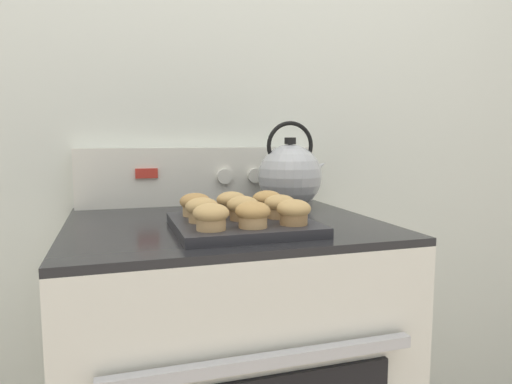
{
  "coord_description": "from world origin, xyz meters",
  "views": [
    {
      "loc": [
        -0.26,
        -0.77,
        1.12
      ],
      "look_at": [
        0.06,
        0.25,
        0.99
      ],
      "focal_mm": 32.0,
      "sensor_mm": 36.0,
      "label": 1
    }
  ],
  "objects_px": {
    "muffin_r0_c2": "(294,212)",
    "muffin_r1_c2": "(280,206)",
    "muffin_pan": "(242,224)",
    "muffin_r1_c1": "(243,208)",
    "muffin_r2_c0": "(195,204)",
    "muffin_r2_c2": "(267,201)",
    "muffin_r0_c0": "(211,216)",
    "muffin_r2_c1": "(231,202)",
    "muffin_r0_c1": "(253,214)",
    "muffin_r1_c0": "(202,209)",
    "tea_kettle": "(290,175)"
  },
  "relations": [
    {
      "from": "muffin_r1_c1",
      "to": "muffin_r2_c2",
      "type": "xyz_separation_m",
      "value": [
        0.09,
        0.09,
        0.0
      ]
    },
    {
      "from": "muffin_r0_c0",
      "to": "muffin_r0_c1",
      "type": "bearing_deg",
      "value": -0.3
    },
    {
      "from": "muffin_pan",
      "to": "muffin_r2_c2",
      "type": "height_order",
      "value": "muffin_r2_c2"
    },
    {
      "from": "muffin_pan",
      "to": "muffin_r2_c1",
      "type": "relative_size",
      "value": 4.14
    },
    {
      "from": "muffin_r2_c1",
      "to": "muffin_r0_c0",
      "type": "bearing_deg",
      "value": -115.97
    },
    {
      "from": "muffin_r2_c2",
      "to": "muffin_r1_c0",
      "type": "bearing_deg",
      "value": -154.67
    },
    {
      "from": "muffin_r1_c0",
      "to": "muffin_r2_c1",
      "type": "xyz_separation_m",
      "value": [
        0.09,
        0.09,
        0.0
      ]
    },
    {
      "from": "muffin_r0_c1",
      "to": "muffin_r1_c2",
      "type": "bearing_deg",
      "value": 44.02
    },
    {
      "from": "muffin_r2_c1",
      "to": "muffin_r2_c2",
      "type": "height_order",
      "value": "same"
    },
    {
      "from": "muffin_r2_c1",
      "to": "muffin_r1_c2",
      "type": "bearing_deg",
      "value": -45.21
    },
    {
      "from": "muffin_r0_c1",
      "to": "tea_kettle",
      "type": "bearing_deg",
      "value": 57.89
    },
    {
      "from": "muffin_pan",
      "to": "muffin_r0_c0",
      "type": "relative_size",
      "value": 4.14
    },
    {
      "from": "muffin_r0_c0",
      "to": "tea_kettle",
      "type": "xyz_separation_m",
      "value": [
        0.32,
        0.37,
        0.05
      ]
    },
    {
      "from": "muffin_r1_c1",
      "to": "tea_kettle",
      "type": "height_order",
      "value": "tea_kettle"
    },
    {
      "from": "muffin_r1_c0",
      "to": "muffin_r1_c2",
      "type": "xyz_separation_m",
      "value": [
        0.19,
        -0.0,
        0.0
      ]
    },
    {
      "from": "muffin_r1_c2",
      "to": "muffin_r2_c2",
      "type": "xyz_separation_m",
      "value": [
        -0.0,
        0.09,
        0.0
      ]
    },
    {
      "from": "muffin_r1_c0",
      "to": "muffin_r1_c1",
      "type": "height_order",
      "value": "same"
    },
    {
      "from": "muffin_pan",
      "to": "tea_kettle",
      "type": "bearing_deg",
      "value": 50.15
    },
    {
      "from": "muffin_r1_c0",
      "to": "muffin_r2_c0",
      "type": "distance_m",
      "value": 0.09
    },
    {
      "from": "muffin_r1_c0",
      "to": "muffin_r2_c1",
      "type": "bearing_deg",
      "value": 45.2
    },
    {
      "from": "muffin_r2_c0",
      "to": "muffin_r2_c2",
      "type": "relative_size",
      "value": 1.0
    },
    {
      "from": "muffin_r0_c2",
      "to": "muffin_r1_c1",
      "type": "height_order",
      "value": "same"
    },
    {
      "from": "muffin_r0_c2",
      "to": "tea_kettle",
      "type": "distance_m",
      "value": 0.39
    },
    {
      "from": "muffin_pan",
      "to": "tea_kettle",
      "type": "distance_m",
      "value": 0.37
    },
    {
      "from": "muffin_r0_c2",
      "to": "muffin_r2_c0",
      "type": "xyz_separation_m",
      "value": [
        -0.19,
        0.18,
        0.0
      ]
    },
    {
      "from": "muffin_pan",
      "to": "muffin_r1_c1",
      "type": "bearing_deg",
      "value": -21.24
    },
    {
      "from": "muffin_pan",
      "to": "muffin_r1_c2",
      "type": "xyz_separation_m",
      "value": [
        0.09,
        -0.0,
        0.04
      ]
    },
    {
      "from": "muffin_r2_c2",
      "to": "tea_kettle",
      "type": "height_order",
      "value": "tea_kettle"
    },
    {
      "from": "muffin_r0_c2",
      "to": "muffin_r2_c1",
      "type": "height_order",
      "value": "same"
    },
    {
      "from": "muffin_r0_c0",
      "to": "muffin_r1_c1",
      "type": "relative_size",
      "value": 1.0
    },
    {
      "from": "muffin_r0_c0",
      "to": "muffin_r2_c0",
      "type": "height_order",
      "value": "same"
    },
    {
      "from": "muffin_r2_c0",
      "to": "muffin_r1_c1",
      "type": "bearing_deg",
      "value": -43.42
    },
    {
      "from": "muffin_r1_c0",
      "to": "muffin_pan",
      "type": "bearing_deg",
      "value": -0.56
    },
    {
      "from": "muffin_r0_c2",
      "to": "muffin_r1_c2",
      "type": "bearing_deg",
      "value": 90.02
    },
    {
      "from": "muffin_r2_c2",
      "to": "tea_kettle",
      "type": "distance_m",
      "value": 0.23
    },
    {
      "from": "muffin_r0_c0",
      "to": "muffin_r0_c2",
      "type": "xyz_separation_m",
      "value": [
        0.19,
        0.0,
        0.0
      ]
    },
    {
      "from": "muffin_pan",
      "to": "muffin_r1_c2",
      "type": "distance_m",
      "value": 0.1
    },
    {
      "from": "muffin_r0_c0",
      "to": "muffin_r2_c1",
      "type": "xyz_separation_m",
      "value": [
        0.09,
        0.19,
        0.0
      ]
    },
    {
      "from": "muffin_r0_c2",
      "to": "muffin_r1_c1",
      "type": "bearing_deg",
      "value": 136.01
    },
    {
      "from": "muffin_r0_c2",
      "to": "muffin_r1_c2",
      "type": "relative_size",
      "value": 1.0
    },
    {
      "from": "muffin_r1_c0",
      "to": "muffin_r2_c2",
      "type": "xyz_separation_m",
      "value": [
        0.19,
        0.09,
        0.0
      ]
    },
    {
      "from": "muffin_r2_c0",
      "to": "muffin_r2_c1",
      "type": "height_order",
      "value": "same"
    },
    {
      "from": "muffin_pan",
      "to": "muffin_r2_c1",
      "type": "xyz_separation_m",
      "value": [
        -0.0,
        0.09,
        0.04
      ]
    },
    {
      "from": "muffin_r0_c1",
      "to": "muffin_r2_c1",
      "type": "relative_size",
      "value": 1.0
    },
    {
      "from": "muffin_pan",
      "to": "muffin_r1_c1",
      "type": "distance_m",
      "value": 0.04
    },
    {
      "from": "muffin_r0_c1",
      "to": "muffin_r0_c2",
      "type": "relative_size",
      "value": 1.0
    },
    {
      "from": "tea_kettle",
      "to": "muffin_r1_c0",
      "type": "bearing_deg",
      "value": -139.77
    },
    {
      "from": "muffin_r1_c1",
      "to": "muffin_r1_c2",
      "type": "xyz_separation_m",
      "value": [
        0.09,
        -0.0,
        0.0
      ]
    },
    {
      "from": "muffin_r0_c1",
      "to": "muffin_r2_c0",
      "type": "distance_m",
      "value": 0.21
    },
    {
      "from": "muffin_r1_c0",
      "to": "muffin_r2_c0",
      "type": "relative_size",
      "value": 1.0
    }
  ]
}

